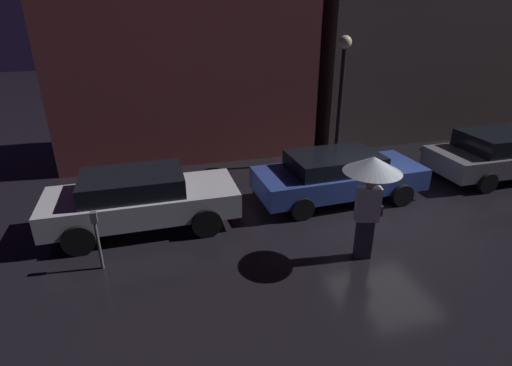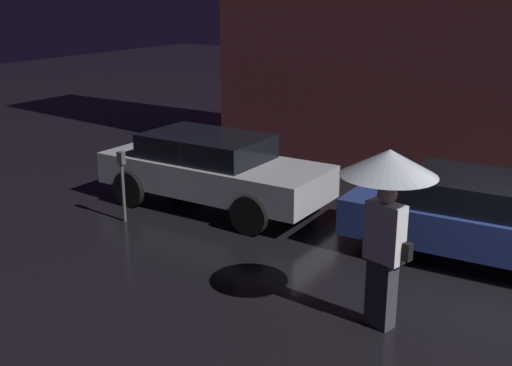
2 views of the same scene
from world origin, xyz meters
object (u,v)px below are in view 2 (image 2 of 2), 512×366
parked_car_silver (212,168)px  parked_car_blue (498,220)px  parking_meter (122,179)px  pedestrian_with_umbrella (388,189)px

parked_car_silver → parked_car_blue: 5.17m
parked_car_silver → parking_meter: 1.74m
parked_car_silver → pedestrian_with_umbrella: 5.22m
parked_car_silver → parking_meter: parked_car_silver is taller
parked_car_blue → pedestrian_with_umbrella: pedestrian_with_umbrella is taller
parked_car_silver → parked_car_blue: parked_car_silver is taller
parked_car_silver → parked_car_blue: (5.16, 0.15, -0.05)m
parked_car_blue → pedestrian_with_umbrella: bearing=-107.1°
parked_car_silver → pedestrian_with_umbrella: (4.42, -2.57, 1.03)m
parked_car_silver → parking_meter: size_ratio=3.44×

